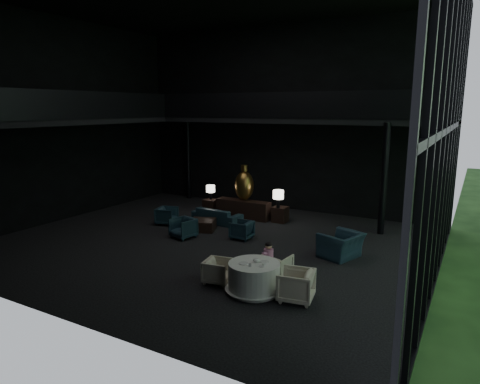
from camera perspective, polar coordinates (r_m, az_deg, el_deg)
The scene contains 34 objects.
floor at distance 14.59m, azimuth -4.04°, elevation -6.82°, with size 14.00×12.00×0.02m, color black.
wall_back at distance 19.18m, azimuth 5.81°, elevation 9.63°, with size 14.00×0.04×8.00m, color black.
wall_front at distance 9.49m, azimuth -24.84°, elevation 7.10°, with size 14.00×0.04×8.00m, color black.
wall_left at distance 18.68m, azimuth -22.70°, elevation 8.79°, with size 0.04×12.00×8.00m, color black.
curtain_wall at distance 11.61m, azimuth 25.99°, elevation 7.57°, with size 0.20×12.00×8.00m, color black, non-canonical shape.
mezzanine_left at distance 17.91m, azimuth -20.70°, elevation 8.86°, with size 2.00×12.00×0.25m, color black.
mezzanine_back at distance 17.87m, azimuth 7.49°, elevation 9.48°, with size 12.00×2.00×0.25m, color black.
railing_left at distance 17.15m, azimuth -18.64°, elevation 10.93°, with size 0.06×12.00×1.00m, color black.
railing_back at distance 16.94m, azimuth 6.25°, elevation 11.45°, with size 12.00×0.06×1.00m, color black.
column_nw at distance 21.56m, azimuth -6.93°, elevation 4.44°, with size 0.24×0.24×4.00m, color black.
column_ne at distance 16.03m, azimuth 18.64°, elevation 1.61°, with size 0.24×0.24×4.00m, color black.
console at distance 17.73m, azimuth 0.42°, elevation -2.29°, with size 2.33×0.53×0.74m, color black.
bronze_urn at distance 17.60m, azimuth 0.57°, elevation 0.91°, with size 0.78×0.78×1.46m.
side_table_left at distance 18.56m, azimuth -3.90°, elevation -1.92°, with size 0.56×0.56×0.61m, color black.
table_lamp_left at distance 18.39m, azimuth -3.94°, elevation 0.35°, with size 0.37×0.37×0.62m.
side_table_right at distance 17.20m, azimuth 5.37°, elevation -2.99°, with size 0.56×0.56×0.62m, color black.
table_lamp_right at distance 16.83m, azimuth 5.13°, elevation -0.44°, with size 0.42×0.42×0.71m.
sofa at distance 17.01m, azimuth -3.07°, elevation -2.83°, with size 1.98×0.58×0.77m, color #2A3E4E.
lounge_armchair_west at distance 17.02m, azimuth -9.72°, elevation -3.07°, with size 0.70×0.66×0.72m, color #192C42.
lounge_armchair_east at distance 14.94m, azimuth 0.22°, elevation -5.07°, with size 0.62×0.58×0.64m, color black.
lounge_armchair_south at distance 15.18m, azimuth -7.59°, elevation -4.67°, with size 0.75×0.70×0.77m, color #19343F.
window_armchair at distance 13.42m, azimuth 13.34°, elevation -6.16°, with size 1.31×0.85×1.15m, color #253645.
coffee_table at distance 16.08m, azimuth -4.99°, elevation -4.39°, with size 0.89×0.89×0.40m, color black.
dining_table at distance 10.81m, azimuth 1.88°, elevation -11.55°, with size 1.45×1.45×0.75m.
dining_chair_north at distance 11.61m, azimuth 4.78°, elevation -9.77°, with size 0.70×0.65×0.72m, color beige.
dining_chair_east at distance 10.41m, azimuth 7.47°, elevation -11.94°, with size 0.85×0.79×0.87m, color beige.
dining_chair_west at distance 11.36m, azimuth -2.93°, elevation -10.52°, with size 0.60×0.56×0.62m, color #B9B1A9.
child at distance 11.49m, azimuth 3.83°, elevation -8.04°, with size 0.26×0.26×0.56m.
plate_a at distance 10.62m, azimuth 0.47°, elevation -9.48°, with size 0.24×0.24×0.01m, color white.
plate_b at distance 10.74m, azimuth 3.29°, elevation -9.27°, with size 0.22×0.22×0.01m, color white.
saucer at distance 10.45m, azimuth 2.90°, elevation -9.87°, with size 0.15×0.15×0.01m, color white.
coffee_cup at distance 10.49m, azimuth 3.20°, elevation -9.58°, with size 0.08×0.08×0.06m, color white.
cereal_bowl at distance 10.72m, azimuth 2.21°, elevation -9.09°, with size 0.17×0.17×0.09m, color white.
cream_pot at distance 10.43m, azimuth 1.32°, elevation -9.72°, with size 0.06×0.06×0.07m, color #99999E.
Camera 1 is at (7.66, -11.57, 4.51)m, focal length 32.00 mm.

